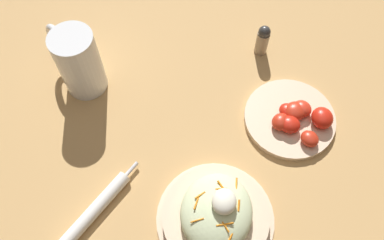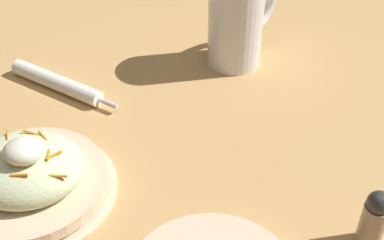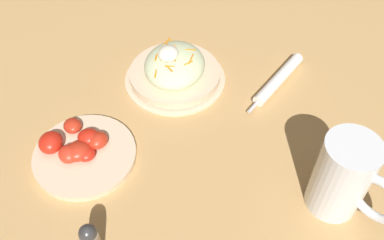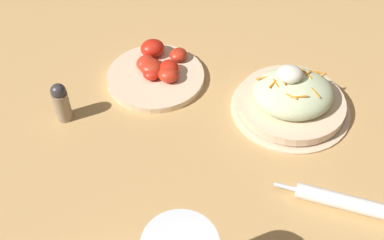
{
  "view_description": "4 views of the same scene",
  "coord_description": "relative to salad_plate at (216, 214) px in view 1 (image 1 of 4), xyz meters",
  "views": [
    {
      "loc": [
        0.37,
        0.1,
        0.76
      ],
      "look_at": [
        -0.01,
        0.02,
        0.06
      ],
      "focal_mm": 36.98,
      "sensor_mm": 36.0,
      "label": 1
    },
    {
      "loc": [
        -0.09,
        0.56,
        0.51
      ],
      "look_at": [
        -0.04,
        0.04,
        0.09
      ],
      "focal_mm": 49.54,
      "sensor_mm": 36.0,
      "label": 2
    },
    {
      "loc": [
        -0.52,
        -0.07,
        0.67
      ],
      "look_at": [
        -0.02,
        0.03,
        0.08
      ],
      "focal_mm": 40.06,
      "sensor_mm": 36.0,
      "label": 3
    },
    {
      "loc": [
        -0.11,
        -0.51,
        0.66
      ],
      "look_at": [
        -0.04,
        0.03,
        0.08
      ],
      "focal_mm": 45.04,
      "sensor_mm": 36.0,
      "label": 4
    }
  ],
  "objects": [
    {
      "name": "salt_shaker",
      "position": [
        -0.43,
        0.04,
        0.01
      ],
      "size": [
        0.03,
        0.03,
        0.08
      ],
      "color": "gray",
      "rests_on": "ground_plane"
    },
    {
      "name": "salad_plate",
      "position": [
        0.0,
        0.0,
        0.0
      ],
      "size": [
        0.23,
        0.23,
        0.1
      ],
      "color": "beige",
      "rests_on": "ground_plane"
    },
    {
      "name": "tomato_plate",
      "position": [
        -0.24,
        0.13,
        -0.01
      ],
      "size": [
        0.2,
        0.2,
        0.05
      ],
      "color": "beige",
      "rests_on": "ground_plane"
    },
    {
      "name": "ground_plane",
      "position": [
        -0.16,
        -0.1,
        -0.03
      ],
      "size": [
        1.43,
        1.43,
        0.0
      ],
      "primitive_type": "plane",
      "color": "tan"
    },
    {
      "name": "napkin_roll",
      "position": [
        0.03,
        -0.23,
        -0.02
      ],
      "size": [
        0.2,
        0.11,
        0.03
      ],
      "color": "white",
      "rests_on": "ground_plane"
    },
    {
      "name": "beer_mug",
      "position": [
        -0.25,
        -0.34,
        0.04
      ],
      "size": [
        0.12,
        0.14,
        0.16
      ],
      "color": "white",
      "rests_on": "ground_plane"
    }
  ]
}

